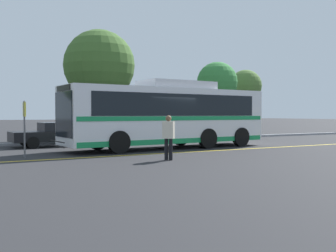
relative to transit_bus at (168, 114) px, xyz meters
The scene contains 10 objects.
ground_plane 1.75m from the transit_bus, 157.00° to the right, with size 220.00×220.00×0.00m, color #262628.
lane_strip_0 2.78m from the transit_bus, 90.40° to the right, with size 0.20×30.61×0.01m, color gold.
curb_strip 5.70m from the transit_bus, 90.16° to the left, with size 38.61×0.36×0.15m, color #99999E.
transit_bus is the anchor object (origin of this frame).
parked_car_1 6.10m from the transit_bus, 139.62° to the left, with size 4.88×2.09×1.27m.
pedestrian_0 5.20m from the transit_bus, 118.45° to the right, with size 0.44×0.46×1.66m.
bus_stop_sign 7.14m from the transit_bus, behind, with size 0.07×0.40×2.23m.
tree_0 9.08m from the transit_bus, 95.01° to the left, with size 4.81×4.81×7.42m.
tree_1 16.80m from the transit_bus, 37.17° to the left, with size 2.86×2.86×5.65m.
tree_3 11.06m from the transit_bus, 41.34° to the left, with size 3.09×3.09×5.67m.
Camera 1 is at (-9.03, -17.12, 1.71)m, focal length 42.00 mm.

